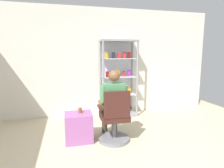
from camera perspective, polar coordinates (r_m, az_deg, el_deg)
The scene contains 6 objects.
back_wall at distance 4.90m, azimuth -3.49°, elevation 6.57°, with size 6.00×0.10×2.70m, color silver.
display_cabinet_main at distance 4.79m, azimuth 1.77°, elevation 1.91°, with size 0.90×0.45×1.90m.
office_chair at distance 3.39m, azimuth 0.84°, elevation -11.12°, with size 0.57×0.56×0.96m.
seated_shopkeeper at distance 3.45m, azimuth 0.22°, elevation -5.24°, with size 0.49×0.57×1.29m.
storage_crate at distance 3.55m, azimuth -10.07°, elevation -12.71°, with size 0.48×0.43×0.51m, color #9E599E.
tea_glass at distance 3.49m, azimuth -9.64°, elevation -7.87°, with size 0.06×0.06×0.09m, color brown.
Camera 1 is at (-0.89, -1.81, 1.57)m, focal length 30.22 mm.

